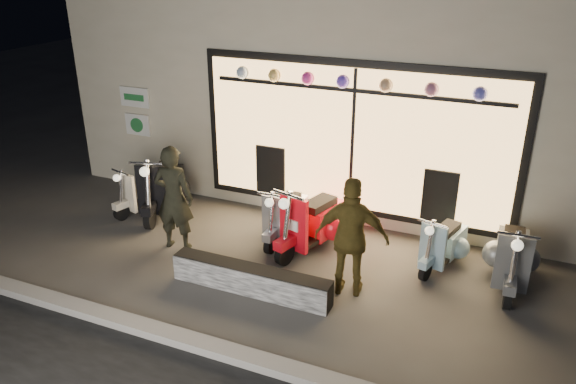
% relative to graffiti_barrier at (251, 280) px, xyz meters
% --- Properties ---
extents(ground, '(40.00, 40.00, 0.00)m').
position_rel_graffiti_barrier_xyz_m(ground, '(-0.17, 0.65, -0.20)').
color(ground, '#383533').
rests_on(ground, ground).
extents(kerb, '(40.00, 0.25, 0.12)m').
position_rel_graffiti_barrier_xyz_m(kerb, '(-0.17, -1.35, -0.14)').
color(kerb, slate).
rests_on(kerb, ground).
extents(shop_building, '(10.20, 6.23, 4.20)m').
position_rel_graffiti_barrier_xyz_m(shop_building, '(-0.17, 5.63, 1.90)').
color(shop_building, beige).
rests_on(shop_building, ground).
extents(graffiti_barrier, '(2.37, 0.28, 0.40)m').
position_rel_graffiti_barrier_xyz_m(graffiti_barrier, '(0.00, 0.00, 0.00)').
color(graffiti_barrier, black).
rests_on(graffiti_barrier, ground).
extents(scooter_silver, '(0.43, 1.33, 0.96)m').
position_rel_graffiti_barrier_xyz_m(scooter_silver, '(-0.22, 1.81, 0.19)').
color(scooter_silver, black).
rests_on(scooter_silver, ground).
extents(scooter_red, '(0.78, 1.56, 1.11)m').
position_rel_graffiti_barrier_xyz_m(scooter_red, '(0.36, 1.65, 0.25)').
color(scooter_red, black).
rests_on(scooter_red, ground).
extents(scooter_black, '(0.83, 1.61, 1.15)m').
position_rel_graffiti_barrier_xyz_m(scooter_black, '(-2.74, 1.87, 0.26)').
color(scooter_black, black).
rests_on(scooter_black, ground).
extents(scooter_cream, '(0.62, 1.23, 0.88)m').
position_rel_graffiti_barrier_xyz_m(scooter_cream, '(-2.99, 1.76, 0.15)').
color(scooter_cream, black).
rests_on(scooter_cream, ground).
extents(scooter_blue, '(0.60, 1.23, 0.88)m').
position_rel_graffiti_barrier_xyz_m(scooter_blue, '(2.36, 1.90, 0.15)').
color(scooter_blue, black).
rests_on(scooter_blue, ground).
extents(scooter_grey, '(0.49, 1.45, 1.04)m').
position_rel_graffiti_barrier_xyz_m(scooter_grey, '(3.32, 1.78, 0.22)').
color(scooter_grey, black).
rests_on(scooter_grey, ground).
extents(man, '(0.69, 0.51, 1.74)m').
position_rel_graffiti_barrier_xyz_m(man, '(-1.69, 0.71, 0.67)').
color(man, black).
rests_on(man, ground).
extents(woman, '(1.07, 0.59, 1.73)m').
position_rel_graffiti_barrier_xyz_m(woman, '(1.28, 0.54, 0.67)').
color(woman, brown).
rests_on(woman, ground).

